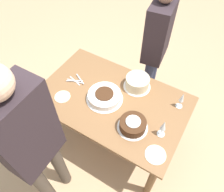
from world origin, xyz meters
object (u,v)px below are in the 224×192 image
wine_glass_near (182,98)px  wine_glass_far (163,126)px  person_cutting (30,142)px  person_watching (157,42)px  cake_front_chocolate (133,125)px  cake_center_white (104,96)px  cake_back_decorated (137,83)px

wine_glass_near → wine_glass_far: wine_glass_far is taller
wine_glass_near → person_cutting: size_ratio=0.11×
wine_glass_far → person_watching: size_ratio=0.13×
cake_front_chocolate → wine_glass_near: 0.52m
cake_front_chocolate → wine_glass_near: (0.27, 0.44, 0.08)m
cake_center_white → person_watching: (0.16, 0.82, 0.17)m
person_cutting → cake_back_decorated: bearing=-15.2°
cake_center_white → person_watching: bearing=79.0°
cake_center_white → wine_glass_near: bearing=23.8°
wine_glass_far → person_cutting: (-0.71, -0.72, 0.22)m
cake_center_white → wine_glass_far: bearing=-7.1°
wine_glass_far → wine_glass_near: bearing=85.4°
person_cutting → cake_front_chocolate: bearing=-36.6°
cake_back_decorated → person_cutting: size_ratio=0.16×
cake_center_white → cake_front_chocolate: bearing=-20.8°
cake_front_chocolate → cake_back_decorated: 0.49m
cake_back_decorated → person_watching: (-0.04, 0.51, 0.15)m
cake_front_chocolate → wine_glass_far: size_ratio=1.36×
cake_front_chocolate → wine_glass_near: wine_glass_near is taller
cake_center_white → cake_front_chocolate: (0.39, -0.15, 0.01)m
cake_front_chocolate → cake_back_decorated: cake_back_decorated is taller
cake_front_chocolate → cake_back_decorated: bearing=112.4°
wine_glass_near → cake_front_chocolate: bearing=-121.9°
cake_back_decorated → person_cutting: (-0.28, -1.10, 0.29)m
cake_back_decorated → wine_glass_far: (0.43, -0.38, 0.07)m
wine_glass_far → person_watching: person_watching is taller
cake_center_white → person_watching: 0.85m
wine_glass_far → person_cutting: bearing=-134.6°
person_watching → person_cutting: bearing=-15.9°
wine_glass_near → wine_glass_far: bearing=-94.6°
cake_front_chocolate → wine_glass_near: size_ratio=1.45×
cake_back_decorated → wine_glass_far: size_ratio=1.38×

